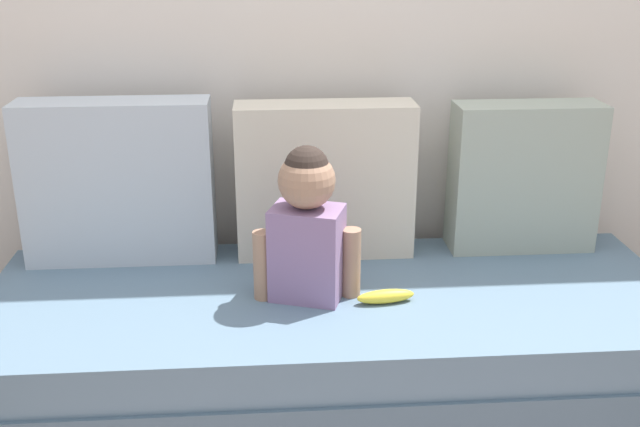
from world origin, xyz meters
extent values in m
plane|color=brown|center=(0.00, 0.00, 0.00)|extent=(12.00, 12.00, 0.00)
cube|color=silver|center=(0.00, 0.54, 1.10)|extent=(5.33, 0.10, 2.21)
cube|color=#495F70|center=(0.00, 0.00, 0.11)|extent=(2.13, 0.81, 0.23)
cube|color=slate|center=(0.00, 0.00, 0.29)|extent=(2.06, 0.79, 0.13)
cube|color=#B2BCC6|center=(-0.66, 0.31, 0.62)|extent=(0.60, 0.16, 0.52)
cube|color=beige|center=(0.00, 0.31, 0.61)|extent=(0.57, 0.16, 0.50)
cube|color=#99A393|center=(0.66, 0.31, 0.61)|extent=(0.48, 0.16, 0.49)
cube|color=gray|center=(-0.08, -0.02, 0.50)|extent=(0.23, 0.20, 0.28)
sphere|color=#9E755B|center=(-0.08, -0.02, 0.72)|extent=(0.16, 0.16, 0.16)
sphere|color=#2D231E|center=(-0.08, -0.02, 0.75)|extent=(0.13, 0.13, 0.13)
cylinder|color=#9E755B|center=(-0.21, -0.02, 0.46)|extent=(0.06, 0.06, 0.21)
cylinder|color=#9E755B|center=(0.05, -0.02, 0.46)|extent=(0.06, 0.06, 0.21)
ellipsoid|color=yellow|center=(0.14, -0.08, 0.38)|extent=(0.17, 0.06, 0.04)
camera|label=1|loc=(-0.19, -2.03, 1.36)|focal=42.56mm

